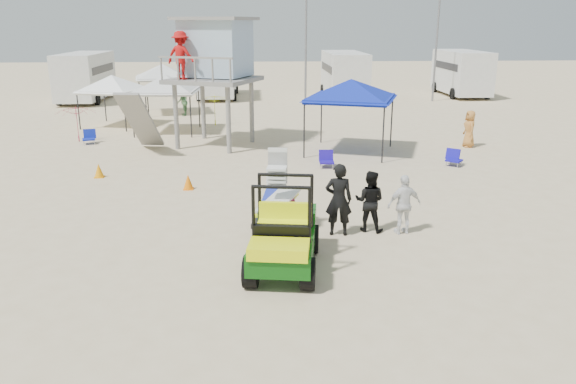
{
  "coord_description": "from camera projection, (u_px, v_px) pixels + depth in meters",
  "views": [
    {
      "loc": [
        -0.24,
        -10.07,
        5.27
      ],
      "look_at": [
        0.5,
        3.0,
        1.3
      ],
      "focal_mm": 35.0,
      "sensor_mm": 36.0,
      "label": 1
    }
  ],
  "objects": [
    {
      "name": "beach_chair_c",
      "position": [
        453.0,
        157.0,
        21.45
      ],
      "size": [
        0.73,
        0.84,
        0.64
      ],
      "color": "#150FA7",
      "rests_on": "ground"
    },
    {
      "name": "man_left",
      "position": [
        339.0,
        200.0,
        14.25
      ],
      "size": [
        0.73,
        0.52,
        1.89
      ],
      "primitive_type": "imported",
      "rotation": [
        0.0,
        0.0,
        3.04
      ],
      "color": "black",
      "rests_on": "ground"
    },
    {
      "name": "man_right",
      "position": [
        404.0,
        205.0,
        14.39
      ],
      "size": [
        0.98,
        0.57,
        1.57
      ],
      "primitive_type": "imported",
      "rotation": [
        0.0,
        0.0,
        3.36
      ],
      "color": "white",
      "rests_on": "ground"
    },
    {
      "name": "lifeguard_tower",
      "position": [
        211.0,
        53.0,
        24.01
      ],
      "size": [
        4.38,
        4.38,
        5.36
      ],
      "color": "gray",
      "rests_on": "ground"
    },
    {
      "name": "beach_chair_b",
      "position": [
        326.0,
        159.0,
        21.2
      ],
      "size": [
        0.57,
        0.61,
        0.64
      ],
      "color": "#1D0D93",
      "rests_on": "ground"
    },
    {
      "name": "man_mid",
      "position": [
        370.0,
        201.0,
        14.58
      ],
      "size": [
        0.96,
        0.86,
        1.62
      ],
      "primitive_type": "imported",
      "rotation": [
        0.0,
        0.0,
        2.76
      ],
      "color": "black",
      "rests_on": "ground"
    },
    {
      "name": "cone_far",
      "position": [
        188.0,
        182.0,
        18.39
      ],
      "size": [
        0.34,
        0.34,
        0.5
      ],
      "primitive_type": "cone",
      "color": "orange",
      "rests_on": "ground"
    },
    {
      "name": "umbrella_b",
      "position": [
        215.0,
        110.0,
        29.63
      ],
      "size": [
        2.38,
        2.4,
        1.63
      ],
      "primitive_type": "imported",
      "rotation": [
        0.0,
        0.0,
        0.45
      ],
      "color": "#D6E114",
      "rests_on": "ground"
    },
    {
      "name": "utility_cart",
      "position": [
        283.0,
        229.0,
        12.23
      ],
      "size": [
        1.69,
        2.83,
        2.03
      ],
      "color": "#0B480C",
      "rests_on": "ground"
    },
    {
      "name": "surf_trailer",
      "position": [
        279.0,
        203.0,
        14.5
      ],
      "size": [
        1.47,
        2.36,
        1.94
      ],
      "color": "black",
      "rests_on": "ground"
    },
    {
      "name": "light_pole_left",
      "position": [
        306.0,
        43.0,
        35.96
      ],
      "size": [
        0.14,
        0.14,
        8.0
      ],
      "primitive_type": "cylinder",
      "color": "slate",
      "rests_on": "ground"
    },
    {
      "name": "rv_far_left",
      "position": [
        85.0,
        75.0,
        38.65
      ],
      "size": [
        2.64,
        6.8,
        3.25
      ],
      "color": "silver",
      "rests_on": "ground"
    },
    {
      "name": "canopy_white_b",
      "position": [
        112.0,
        78.0,
        28.95
      ],
      "size": [
        3.37,
        3.37,
        3.06
      ],
      "color": "black",
      "rests_on": "ground"
    },
    {
      "name": "canopy_blue",
      "position": [
        351.0,
        83.0,
        22.93
      ],
      "size": [
        4.2,
        4.2,
        3.45
      ],
      "color": "black",
      "rests_on": "ground"
    },
    {
      "name": "canopy_white_c",
      "position": [
        162.0,
        67.0,
        32.97
      ],
      "size": [
        3.46,
        3.46,
        3.32
      ],
      "color": "black",
      "rests_on": "ground"
    },
    {
      "name": "canopy_white_a",
      "position": [
        165.0,
        78.0,
        27.28
      ],
      "size": [
        3.03,
        3.03,
        3.23
      ],
      "color": "black",
      "rests_on": "ground"
    },
    {
      "name": "rv_far_right",
      "position": [
        462.0,
        71.0,
        41.54
      ],
      "size": [
        2.64,
        6.6,
        3.25
      ],
      "color": "silver",
      "rests_on": "ground"
    },
    {
      "name": "beach_chair_a",
      "position": [
        89.0,
        137.0,
        25.33
      ],
      "size": [
        0.66,
        0.72,
        0.64
      ],
      "color": "#0E20A0",
      "rests_on": "ground"
    },
    {
      "name": "ground",
      "position": [
        271.0,
        298.0,
        11.16
      ],
      "size": [
        140.0,
        140.0,
        0.0
      ],
      "primitive_type": "plane",
      "color": "beige",
      "rests_on": "ground"
    },
    {
      "name": "rv_mid_left",
      "position": [
        218.0,
        72.0,
        40.57
      ],
      "size": [
        2.65,
        6.5,
        3.25
      ],
      "color": "silver",
      "rests_on": "ground"
    },
    {
      "name": "distant_beachgoers",
      "position": [
        292.0,
        112.0,
        29.02
      ],
      "size": [
        14.23,
        10.23,
        1.62
      ],
      "color": "#B77634",
      "rests_on": "ground"
    },
    {
      "name": "light_pole_right",
      "position": [
        437.0,
        42.0,
        37.88
      ],
      "size": [
        0.14,
        0.14,
        8.0
      ],
      "primitive_type": "cylinder",
      "color": "slate",
      "rests_on": "ground"
    },
    {
      "name": "rv_mid_right",
      "position": [
        344.0,
        73.0,
        39.62
      ],
      "size": [
        2.64,
        7.0,
        3.25
      ],
      "color": "silver",
      "rests_on": "ground"
    },
    {
      "name": "cone_near",
      "position": [
        99.0,
        170.0,
        19.81
      ],
      "size": [
        0.34,
        0.34,
        0.5
      ],
      "primitive_type": "cone",
      "color": "orange",
      "rests_on": "ground"
    },
    {
      "name": "umbrella_a",
      "position": [
        77.0,
        124.0,
        25.55
      ],
      "size": [
        2.2,
        2.23,
        1.64
      ],
      "primitive_type": "imported",
      "rotation": [
        0.0,
        0.0,
        -0.26
      ],
      "color": "#C1143B",
      "rests_on": "ground"
    }
  ]
}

